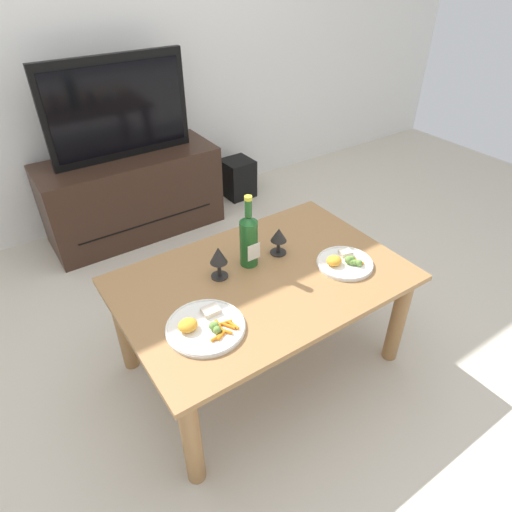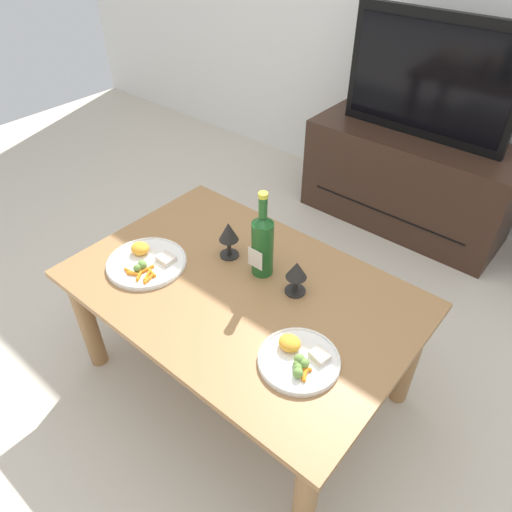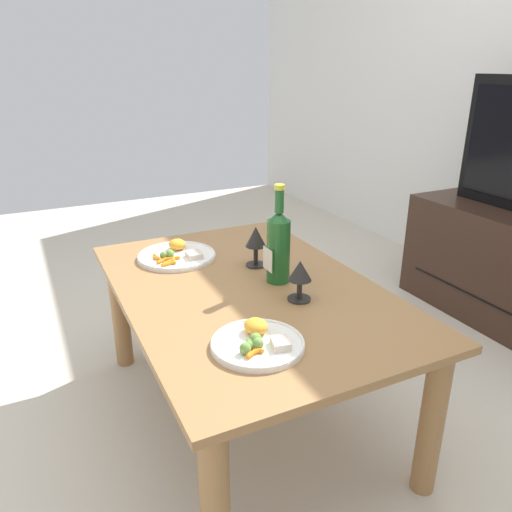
{
  "view_description": "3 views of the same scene",
  "coord_description": "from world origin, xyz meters",
  "px_view_note": "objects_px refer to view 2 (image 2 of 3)",
  "views": [
    {
      "loc": [
        -0.84,
        -1.18,
        1.66
      ],
      "look_at": [
        0.02,
        0.07,
        0.57
      ],
      "focal_mm": 30.94,
      "sensor_mm": 36.0,
      "label": 1
    },
    {
      "loc": [
        0.8,
        -0.87,
        1.62
      ],
      "look_at": [
        0.0,
        0.08,
        0.6
      ],
      "focal_mm": 32.86,
      "sensor_mm": 36.0,
      "label": 2
    },
    {
      "loc": [
        1.32,
        -0.61,
        1.19
      ],
      "look_at": [
        0.01,
        0.03,
        0.62
      ],
      "focal_mm": 34.34,
      "sensor_mm": 36.0,
      "label": 3
    }
  ],
  "objects_px": {
    "tv_screen": "(431,78)",
    "wine_bottle": "(263,243)",
    "dining_table": "(241,305)",
    "dinner_plate_right": "(299,358)",
    "dinner_plate_left": "(146,261)",
    "goblet_left": "(229,234)",
    "goblet_right": "(296,272)",
    "tv_stand": "(407,180)"
  },
  "relations": [
    {
      "from": "tv_stand",
      "to": "dinner_plate_left",
      "type": "relative_size",
      "value": 3.88
    },
    {
      "from": "goblet_left",
      "to": "dinner_plate_right",
      "type": "xyz_separation_m",
      "value": [
        0.49,
        -0.23,
        -0.09
      ]
    },
    {
      "from": "goblet_left",
      "to": "dinner_plate_left",
      "type": "height_order",
      "value": "goblet_left"
    },
    {
      "from": "tv_stand",
      "to": "dinner_plate_right",
      "type": "distance_m",
      "value": 1.65
    },
    {
      "from": "dinner_plate_left",
      "to": "tv_stand",
      "type": "bearing_deg",
      "value": 78.98
    },
    {
      "from": "tv_stand",
      "to": "goblet_right",
      "type": "distance_m",
      "value": 1.41
    },
    {
      "from": "tv_screen",
      "to": "goblet_right",
      "type": "distance_m",
      "value": 1.39
    },
    {
      "from": "tv_stand",
      "to": "dinner_plate_right",
      "type": "bearing_deg",
      "value": -76.61
    },
    {
      "from": "goblet_left",
      "to": "goblet_right",
      "type": "distance_m",
      "value": 0.31
    },
    {
      "from": "tv_stand",
      "to": "tv_screen",
      "type": "xyz_separation_m",
      "value": [
        0.0,
        -0.0,
        0.57
      ]
    },
    {
      "from": "wine_bottle",
      "to": "goblet_left",
      "type": "distance_m",
      "value": 0.16
    },
    {
      "from": "tv_screen",
      "to": "goblet_left",
      "type": "xyz_separation_m",
      "value": [
        -0.11,
        -1.35,
        -0.23
      ]
    },
    {
      "from": "goblet_right",
      "to": "wine_bottle",
      "type": "bearing_deg",
      "value": 177.03
    },
    {
      "from": "dining_table",
      "to": "dinner_plate_right",
      "type": "relative_size",
      "value": 4.88
    },
    {
      "from": "goblet_right",
      "to": "dinner_plate_right",
      "type": "bearing_deg",
      "value": -51.72
    },
    {
      "from": "dining_table",
      "to": "dinner_plate_left",
      "type": "distance_m",
      "value": 0.38
    },
    {
      "from": "dinner_plate_left",
      "to": "dinner_plate_right",
      "type": "bearing_deg",
      "value": 0.03
    },
    {
      "from": "dining_table",
      "to": "goblet_left",
      "type": "height_order",
      "value": "goblet_left"
    },
    {
      "from": "dining_table",
      "to": "dinner_plate_right",
      "type": "height_order",
      "value": "dinner_plate_right"
    },
    {
      "from": "dining_table",
      "to": "dinner_plate_left",
      "type": "relative_size",
      "value": 4.09
    },
    {
      "from": "tv_stand",
      "to": "goblet_left",
      "type": "bearing_deg",
      "value": -94.7
    },
    {
      "from": "dining_table",
      "to": "tv_screen",
      "type": "height_order",
      "value": "tv_screen"
    },
    {
      "from": "dining_table",
      "to": "tv_stand",
      "type": "xyz_separation_m",
      "value": [
        -0.04,
        1.46,
        -0.15
      ]
    },
    {
      "from": "tv_stand",
      "to": "dinner_plate_right",
      "type": "relative_size",
      "value": 4.63
    },
    {
      "from": "goblet_left",
      "to": "dinner_plate_left",
      "type": "bearing_deg",
      "value": -130.28
    },
    {
      "from": "tv_screen",
      "to": "dinner_plate_left",
      "type": "height_order",
      "value": "tv_screen"
    },
    {
      "from": "dinner_plate_right",
      "to": "goblet_right",
      "type": "bearing_deg",
      "value": 128.28
    },
    {
      "from": "tv_stand",
      "to": "goblet_left",
      "type": "height_order",
      "value": "goblet_left"
    },
    {
      "from": "dining_table",
      "to": "goblet_right",
      "type": "bearing_deg",
      "value": 33.37
    },
    {
      "from": "goblet_right",
      "to": "dinner_plate_right",
      "type": "xyz_separation_m",
      "value": [
        0.18,
        -0.23,
        -0.07
      ]
    },
    {
      "from": "dinner_plate_left",
      "to": "dinner_plate_right",
      "type": "xyz_separation_m",
      "value": [
        0.69,
        0.0,
        0.0
      ]
    },
    {
      "from": "tv_screen",
      "to": "dinner_plate_left",
      "type": "distance_m",
      "value": 1.65
    },
    {
      "from": "tv_screen",
      "to": "dinner_plate_left",
      "type": "xyz_separation_m",
      "value": [
        -0.31,
        -1.58,
        -0.32
      ]
    },
    {
      "from": "dinner_plate_left",
      "to": "tv_screen",
      "type": "bearing_deg",
      "value": 78.96
    },
    {
      "from": "dining_table",
      "to": "dinner_plate_right",
      "type": "xyz_separation_m",
      "value": [
        0.34,
        -0.13,
        0.1
      ]
    },
    {
      "from": "goblet_left",
      "to": "dinner_plate_right",
      "type": "relative_size",
      "value": 0.61
    },
    {
      "from": "goblet_right",
      "to": "dinner_plate_right",
      "type": "distance_m",
      "value": 0.31
    },
    {
      "from": "wine_bottle",
      "to": "goblet_left",
      "type": "height_order",
      "value": "wine_bottle"
    },
    {
      "from": "goblet_left",
      "to": "tv_screen",
      "type": "bearing_deg",
      "value": 85.29
    },
    {
      "from": "goblet_right",
      "to": "dinner_plate_left",
      "type": "xyz_separation_m",
      "value": [
        -0.5,
        -0.23,
        -0.07
      ]
    },
    {
      "from": "dinner_plate_left",
      "to": "dining_table",
      "type": "bearing_deg",
      "value": 20.58
    },
    {
      "from": "tv_screen",
      "to": "wine_bottle",
      "type": "bearing_deg",
      "value": -88.25
    }
  ]
}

